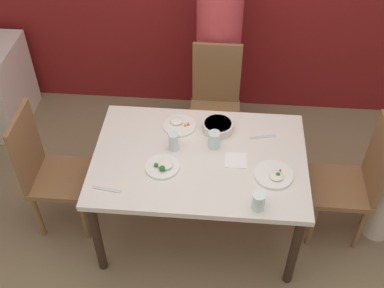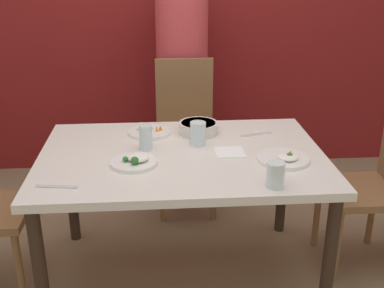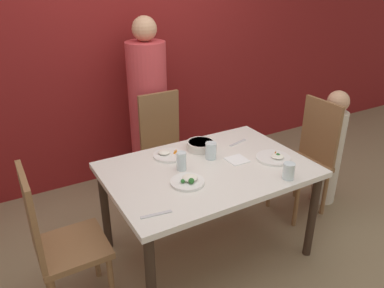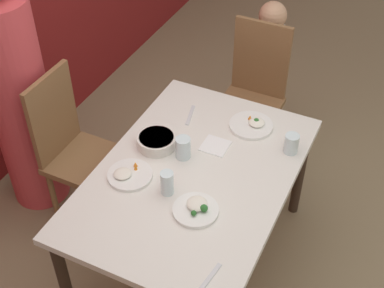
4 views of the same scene
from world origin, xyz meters
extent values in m
plane|color=#847051|center=(0.00, 0.00, 0.00)|extent=(10.00, 10.00, 0.00)
cube|color=silver|center=(0.00, 0.00, 0.70)|extent=(1.39, 0.95, 0.04)
cylinder|color=#332319|center=(-0.63, -0.41, 0.34)|extent=(0.06, 0.06, 0.68)
cylinder|color=#332319|center=(0.63, -0.41, 0.34)|extent=(0.06, 0.06, 0.68)
cylinder|color=#332319|center=(-0.63, 0.41, 0.34)|extent=(0.06, 0.06, 0.68)
cylinder|color=#332319|center=(0.63, 0.41, 0.34)|extent=(0.06, 0.06, 0.68)
cube|color=brown|center=(0.07, 0.74, 0.44)|extent=(0.40, 0.40, 0.04)
cube|color=brown|center=(0.07, 0.93, 0.73)|extent=(0.38, 0.03, 0.53)
cylinder|color=brown|center=(-0.10, 0.58, 0.21)|extent=(0.04, 0.04, 0.42)
cylinder|color=brown|center=(0.23, 0.58, 0.21)|extent=(0.04, 0.04, 0.42)
cylinder|color=brown|center=(-0.10, 0.91, 0.21)|extent=(0.04, 0.04, 0.42)
cylinder|color=brown|center=(0.23, 0.91, 0.21)|extent=(0.04, 0.04, 0.42)
cube|color=brown|center=(0.96, 0.06, 0.44)|extent=(0.40, 0.40, 0.04)
cylinder|color=brown|center=(0.80, 0.22, 0.21)|extent=(0.04, 0.04, 0.42)
cylinder|color=brown|center=(0.80, -0.11, 0.21)|extent=(0.04, 0.04, 0.42)
cylinder|color=brown|center=(1.13, 0.22, 0.21)|extent=(0.04, 0.04, 0.42)
cylinder|color=brown|center=(-0.80, -0.18, 0.21)|extent=(0.04, 0.04, 0.42)
cylinder|color=brown|center=(-0.80, 0.15, 0.21)|extent=(0.04, 0.04, 0.42)
cylinder|color=#C63D42|center=(0.07, 1.16, 0.70)|extent=(0.36, 0.36, 1.39)
cylinder|color=silver|center=(0.11, 0.27, 0.75)|extent=(0.21, 0.21, 0.06)
cylinder|color=#BC5123|center=(0.11, 0.27, 0.78)|extent=(0.19, 0.19, 0.01)
cylinder|color=white|center=(-0.23, -0.12, 0.73)|extent=(0.22, 0.22, 0.02)
ellipsoid|color=white|center=(-0.21, -0.11, 0.75)|extent=(0.10, 0.10, 0.03)
sphere|color=#2D702D|center=(-0.22, -0.16, 0.76)|extent=(0.04, 0.04, 0.04)
sphere|color=#2D702D|center=(-0.27, -0.12, 0.75)|extent=(0.03, 0.03, 0.03)
cylinder|color=white|center=(-0.16, 0.28, 0.73)|extent=(0.23, 0.23, 0.02)
ellipsoid|color=white|center=(-0.18, 0.31, 0.75)|extent=(0.09, 0.09, 0.02)
cone|color=orange|center=(-0.10, 0.28, 0.75)|extent=(0.02, 0.02, 0.03)
cone|color=orange|center=(-0.12, 0.27, 0.75)|extent=(0.02, 0.02, 0.03)
cylinder|color=white|center=(0.47, -0.13, 0.73)|extent=(0.25, 0.25, 0.02)
ellipsoid|color=white|center=(0.49, -0.15, 0.75)|extent=(0.09, 0.09, 0.02)
sphere|color=#2D702D|center=(0.49, -0.15, 0.75)|extent=(0.03, 0.03, 0.03)
cone|color=orange|center=(0.51, -0.11, 0.75)|extent=(0.02, 0.02, 0.03)
cylinder|color=silver|center=(0.37, -0.39, 0.78)|extent=(0.08, 0.08, 0.11)
cylinder|color=silver|center=(-0.18, 0.06, 0.78)|extent=(0.07, 0.07, 0.13)
cylinder|color=silver|center=(0.09, 0.11, 0.78)|extent=(0.08, 0.08, 0.12)
cube|color=white|center=(0.23, -0.01, 0.72)|extent=(0.14, 0.14, 0.01)
cube|color=silver|center=(-0.54, -0.33, 0.72)|extent=(0.18, 0.05, 0.01)
cube|color=silver|center=(0.41, 0.22, 0.72)|extent=(0.18, 0.06, 0.01)
camera|label=1|loc=(0.13, -2.20, 2.94)|focal=45.00mm
camera|label=2|loc=(-0.12, -2.17, 1.64)|focal=45.00mm
camera|label=3|loc=(-1.23, -1.91, 1.95)|focal=35.00mm
camera|label=4|loc=(-1.75, -0.83, 2.63)|focal=50.00mm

